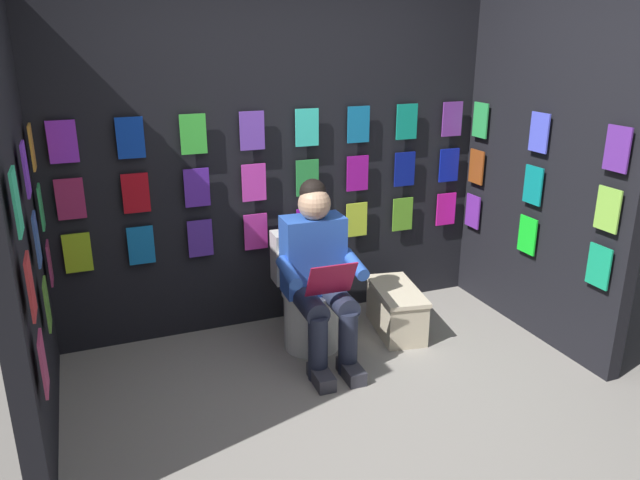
% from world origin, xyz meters
% --- Properties ---
extents(ground_plane, '(30.00, 30.00, 0.00)m').
position_xyz_m(ground_plane, '(0.00, 0.00, 0.00)').
color(ground_plane, gray).
extents(display_wall_back, '(3.27, 0.14, 2.35)m').
position_xyz_m(display_wall_back, '(0.00, -1.68, 1.18)').
color(display_wall_back, black).
rests_on(display_wall_back, ground).
extents(display_wall_left, '(0.14, 1.63, 2.35)m').
position_xyz_m(display_wall_left, '(-1.63, -0.81, 1.18)').
color(display_wall_left, black).
rests_on(display_wall_left, ground).
extents(display_wall_right, '(0.14, 1.63, 2.35)m').
position_xyz_m(display_wall_right, '(1.63, -0.81, 1.18)').
color(display_wall_right, black).
rests_on(display_wall_right, ground).
extents(toilet, '(0.41, 0.56, 0.77)m').
position_xyz_m(toilet, '(-0.05, -1.19, 0.33)').
color(toilet, white).
rests_on(toilet, ground).
extents(person_reading, '(0.54, 0.69, 1.19)m').
position_xyz_m(person_reading, '(-0.04, -0.96, 0.60)').
color(person_reading, blue).
rests_on(person_reading, ground).
extents(comic_longbox_near, '(0.40, 0.65, 0.33)m').
position_xyz_m(comic_longbox_near, '(-0.69, -1.10, 0.17)').
color(comic_longbox_near, beige).
rests_on(comic_longbox_near, ground).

